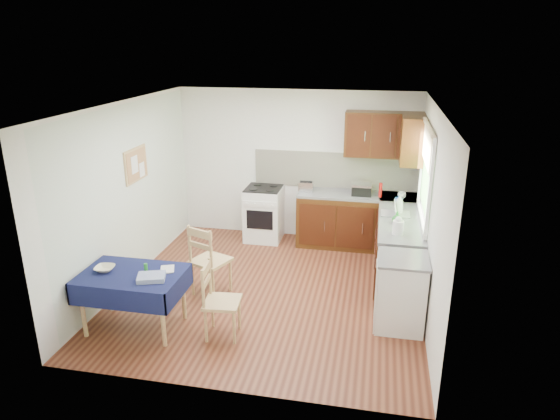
% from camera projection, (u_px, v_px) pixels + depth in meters
% --- Properties ---
extents(floor, '(4.20, 4.20, 0.00)m').
position_uv_depth(floor, '(270.00, 290.00, 6.83)').
color(floor, '#502315').
rests_on(floor, ground).
extents(ceiling, '(4.00, 4.20, 0.02)m').
position_uv_depth(ceiling, '(269.00, 106.00, 6.01)').
color(ceiling, white).
rests_on(ceiling, wall_back).
extents(wall_back, '(4.00, 0.02, 2.50)m').
position_uv_depth(wall_back, '(296.00, 165.00, 8.37)').
color(wall_back, white).
rests_on(wall_back, ground).
extents(wall_front, '(4.00, 0.02, 2.50)m').
position_uv_depth(wall_front, '(219.00, 276.00, 4.48)').
color(wall_front, white).
rests_on(wall_front, ground).
extents(wall_left, '(0.02, 4.20, 2.50)m').
position_uv_depth(wall_left, '(126.00, 195.00, 6.80)').
color(wall_left, silver).
rests_on(wall_left, ground).
extents(wall_right, '(0.02, 4.20, 2.50)m').
position_uv_depth(wall_right, '(430.00, 214.00, 6.05)').
color(wall_right, white).
rests_on(wall_right, ground).
extents(base_cabinets, '(1.90, 2.30, 0.86)m').
position_uv_depth(base_cabinets, '(374.00, 235.00, 7.60)').
color(base_cabinets, '#331B08').
rests_on(base_cabinets, ground).
extents(worktop_back, '(1.90, 0.60, 0.04)m').
position_uv_depth(worktop_back, '(357.00, 195.00, 8.02)').
color(worktop_back, slate).
rests_on(worktop_back, base_cabinets).
extents(worktop_right, '(0.60, 1.70, 0.04)m').
position_uv_depth(worktop_right, '(401.00, 222.00, 6.83)').
color(worktop_right, slate).
rests_on(worktop_right, base_cabinets).
extents(worktop_corner, '(0.60, 0.60, 0.04)m').
position_uv_depth(worktop_corner, '(399.00, 198.00, 7.90)').
color(worktop_corner, slate).
rests_on(worktop_corner, base_cabinets).
extents(splashback, '(2.70, 0.02, 0.60)m').
position_uv_depth(splashback, '(335.00, 170.00, 8.25)').
color(splashback, white).
rests_on(splashback, wall_back).
extents(upper_cabinets, '(1.20, 0.85, 0.70)m').
position_uv_depth(upper_cabinets, '(392.00, 136.00, 7.61)').
color(upper_cabinets, '#331B08').
rests_on(upper_cabinets, wall_back).
extents(stove, '(0.60, 0.61, 0.92)m').
position_uv_depth(stove, '(264.00, 213.00, 8.44)').
color(stove, white).
rests_on(stove, ground).
extents(window, '(0.04, 1.48, 1.26)m').
position_uv_depth(window, '(426.00, 168.00, 6.57)').
color(window, '#2D5824').
rests_on(window, wall_right).
extents(fridge, '(0.58, 0.60, 0.89)m').
position_uv_depth(fridge, '(401.00, 292.00, 5.86)').
color(fridge, white).
rests_on(fridge, ground).
extents(corkboard, '(0.04, 0.62, 0.47)m').
position_uv_depth(corkboard, '(136.00, 165.00, 6.95)').
color(corkboard, tan).
rests_on(corkboard, wall_left).
extents(dining_table, '(1.18, 0.80, 0.71)m').
position_uv_depth(dining_table, '(132.00, 281.00, 5.77)').
color(dining_table, '#0D1136').
rests_on(dining_table, ground).
extents(chair_far, '(0.58, 0.58, 1.00)m').
position_uv_depth(chair_far, '(208.00, 258.00, 6.56)').
color(chair_far, tan).
rests_on(chair_far, ground).
extents(chair_near, '(0.43, 0.43, 0.90)m').
position_uv_depth(chair_near, '(218.00, 298.00, 5.66)').
color(chair_near, tan).
rests_on(chair_near, ground).
extents(toaster, '(0.24, 0.15, 0.18)m').
position_uv_depth(toaster, '(306.00, 187.00, 8.10)').
color(toaster, silver).
rests_on(toaster, worktop_back).
extents(sandwich_press, '(0.31, 0.27, 0.18)m').
position_uv_depth(sandwich_press, '(362.00, 189.00, 7.94)').
color(sandwich_press, black).
rests_on(sandwich_press, worktop_back).
extents(sauce_bottle, '(0.05, 0.05, 0.23)m').
position_uv_depth(sauce_bottle, '(380.00, 190.00, 7.82)').
color(sauce_bottle, red).
rests_on(sauce_bottle, worktop_back).
extents(yellow_packet, '(0.14, 0.12, 0.16)m').
position_uv_depth(yellow_packet, '(368.00, 187.00, 8.08)').
color(yellow_packet, gold).
rests_on(yellow_packet, worktop_back).
extents(dish_rack, '(0.40, 0.31, 0.19)m').
position_uv_depth(dish_rack, '(395.00, 213.00, 7.06)').
color(dish_rack, gray).
rests_on(dish_rack, worktop_right).
extents(kettle, '(0.14, 0.14, 0.24)m').
position_uv_depth(kettle, '(398.00, 226.00, 6.33)').
color(kettle, white).
rests_on(kettle, worktop_right).
extents(cup, '(0.16, 0.16, 0.10)m').
position_uv_depth(cup, '(402.00, 195.00, 7.77)').
color(cup, white).
rests_on(cup, worktop_back).
extents(soap_bottle_a, '(0.15, 0.15, 0.28)m').
position_uv_depth(soap_bottle_a, '(399.00, 204.00, 7.09)').
color(soap_bottle_a, white).
rests_on(soap_bottle_a, worktop_right).
extents(soap_bottle_b, '(0.11, 0.11, 0.18)m').
position_uv_depth(soap_bottle_b, '(399.00, 200.00, 7.43)').
color(soap_bottle_b, blue).
rests_on(soap_bottle_b, worktop_right).
extents(soap_bottle_c, '(0.16, 0.16, 0.17)m').
position_uv_depth(soap_bottle_c, '(397.00, 218.00, 6.70)').
color(soap_bottle_c, '#217C29').
rests_on(soap_bottle_c, worktop_right).
extents(plate_bowl, '(0.24, 0.24, 0.05)m').
position_uv_depth(plate_bowl, '(105.00, 269.00, 5.79)').
color(plate_bowl, beige).
rests_on(plate_bowl, dining_table).
extents(book, '(0.22, 0.25, 0.02)m').
position_uv_depth(book, '(161.00, 270.00, 5.80)').
color(book, white).
rests_on(book, dining_table).
extents(spice_jar, '(0.04, 0.04, 0.09)m').
position_uv_depth(spice_jar, '(146.00, 267.00, 5.79)').
color(spice_jar, '#268C2D').
rests_on(spice_jar, dining_table).
extents(tea_towel, '(0.36, 0.32, 0.05)m').
position_uv_depth(tea_towel, '(151.00, 277.00, 5.58)').
color(tea_towel, '#27418F').
rests_on(tea_towel, dining_table).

